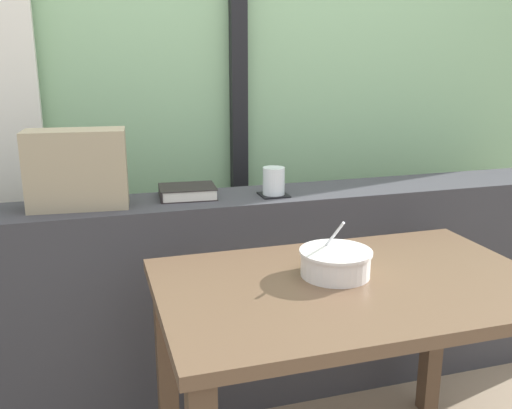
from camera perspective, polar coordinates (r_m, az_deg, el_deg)
name	(u,v)px	position (r m, az deg, el deg)	size (l,w,h in m)	color
outdoor_backdrop	(225,31)	(2.51, -3.20, 17.33)	(4.80, 0.08, 2.80)	#8EBC89
window_divider_post	(238,55)	(2.45, -1.82, 15.07)	(0.07, 0.05, 2.60)	black
dark_console_ledge	(263,295)	(2.17, 0.67, -9.30)	(2.80, 0.28, 0.81)	#38383D
breakfast_table	(351,318)	(1.61, 9.70, -11.42)	(1.07, 0.67, 0.70)	brown
coaster_square	(274,195)	(2.02, 1.82, 1.00)	(0.10, 0.10, 0.01)	black
juice_glass	(274,182)	(2.00, 1.83, 2.28)	(0.08, 0.08, 0.10)	white
closed_book	(187,192)	(2.00, -7.08, 1.31)	(0.21, 0.17, 0.04)	black
throw_pillow	(77,169)	(1.92, -17.89, 3.47)	(0.32, 0.14, 0.26)	tan
soup_bowl	(335,262)	(1.59, 8.09, -5.88)	(0.20, 0.20, 0.16)	silver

